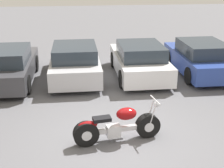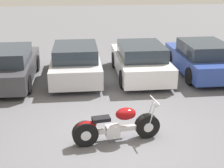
{
  "view_description": "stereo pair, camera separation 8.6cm",
  "coord_description": "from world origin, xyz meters",
  "views": [
    {
      "loc": [
        -1.06,
        -7.06,
        4.11
      ],
      "look_at": [
        -0.03,
        1.61,
        0.85
      ],
      "focal_mm": 50.0,
      "sensor_mm": 36.0,
      "label": 1
    },
    {
      "loc": [
        -0.98,
        -7.07,
        4.11
      ],
      "look_at": [
        -0.03,
        1.61,
        0.85
      ],
      "focal_mm": 50.0,
      "sensor_mm": 36.0,
      "label": 2
    }
  ],
  "objects": [
    {
      "name": "parked_car_white",
      "position": [
        1.43,
        4.66,
        0.65
      ],
      "size": [
        1.93,
        4.13,
        1.36
      ],
      "color": "white",
      "rests_on": "ground_plane"
    },
    {
      "name": "ground_plane",
      "position": [
        0.0,
        0.0,
        0.0
      ],
      "size": [
        60.0,
        60.0,
        0.0
      ],
      "primitive_type": "plane",
      "color": "slate"
    },
    {
      "name": "motorcycle",
      "position": [
        -0.13,
        -0.23,
        0.42
      ],
      "size": [
        2.24,
        0.73,
        1.03
      ],
      "color": "black",
      "rests_on": "ground_plane"
    },
    {
      "name": "parked_car_blue",
      "position": [
        3.97,
        4.71,
        0.65
      ],
      "size": [
        1.93,
        4.13,
        1.36
      ],
      "color": "#2D479E",
      "rests_on": "ground_plane"
    },
    {
      "name": "parked_car_silver",
      "position": [
        -1.12,
        4.77,
        0.65
      ],
      "size": [
        1.93,
        4.13,
        1.36
      ],
      "color": "#BCBCC1",
      "rests_on": "ground_plane"
    },
    {
      "name": "parked_car_dark_grey",
      "position": [
        -3.66,
        4.51,
        0.65
      ],
      "size": [
        1.93,
        4.13,
        1.36
      ],
      "color": "#3D3D42",
      "rests_on": "ground_plane"
    }
  ]
}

